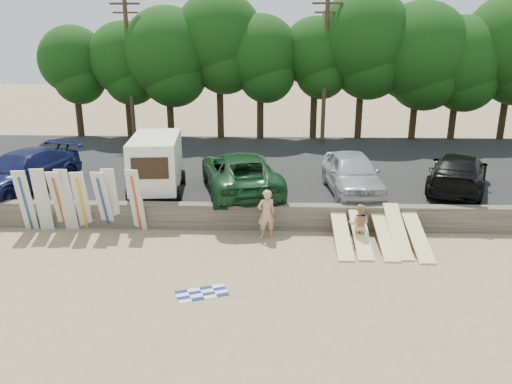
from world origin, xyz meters
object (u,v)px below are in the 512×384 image
(car_0, at_px, (22,172))
(car_2, at_px, (352,173))
(box_trailer, at_px, (156,162))
(car_3, at_px, (458,172))
(beachgoer_a, at_px, (266,214))
(cooler, at_px, (361,232))
(beachgoer_b, at_px, (359,225))
(car_1, at_px, (240,172))

(car_0, relative_size, car_2, 1.15)
(box_trailer, xyz_separation_m, car_3, (13.16, 0.82, -0.56))
(beachgoer_a, bearing_deg, cooler, 164.97)
(car_0, height_order, beachgoer_b, car_0)
(car_3, bearing_deg, beachgoer_a, 48.93)
(box_trailer, distance_m, beachgoer_b, 9.06)
(car_3, height_order, beachgoer_b, car_3)
(car_2, xyz_separation_m, cooler, (-0.04, -3.20, -1.41))
(car_0, bearing_deg, car_3, 21.20)
(car_0, distance_m, beachgoer_b, 14.63)
(car_3, height_order, beachgoer_a, car_3)
(box_trailer, xyz_separation_m, beachgoer_b, (8.12, -3.78, -1.30))
(beachgoer_b, bearing_deg, car_0, -1.03)
(box_trailer, bearing_deg, beachgoer_a, -40.06)
(car_2, bearing_deg, box_trailer, 177.52)
(box_trailer, height_order, beachgoer_a, box_trailer)
(beachgoer_a, bearing_deg, car_1, -90.08)
(car_0, distance_m, beachgoer_a, 11.26)
(beachgoer_b, height_order, cooler, beachgoer_b)
(car_2, distance_m, car_3, 4.77)
(box_trailer, bearing_deg, car_0, 173.36)
(car_2, height_order, car_3, car_2)
(car_0, xyz_separation_m, beachgoer_a, (10.75, -3.29, -0.62))
(car_0, xyz_separation_m, cooler, (14.36, -3.02, -1.40))
(car_1, bearing_deg, car_0, -12.00)
(car_2, relative_size, car_3, 0.91)
(car_3, distance_m, cooler, 6.23)
(car_0, xyz_separation_m, beachgoer_b, (14.09, -3.84, -0.78))
(car_2, relative_size, cooler, 13.51)
(box_trailer, relative_size, cooler, 10.65)
(box_trailer, bearing_deg, car_2, -4.38)
(car_1, bearing_deg, box_trailer, -9.96)
(car_3, distance_m, beachgoer_b, 6.86)
(car_1, distance_m, beachgoer_a, 3.66)
(box_trailer, distance_m, cooler, 9.10)
(box_trailer, relative_size, car_0, 0.68)
(car_2, distance_m, beachgoer_b, 4.11)
(car_2, height_order, cooler, car_2)
(car_0, height_order, beachgoer_a, car_0)
(box_trailer, distance_m, car_3, 13.19)
(beachgoer_a, xyz_separation_m, beachgoer_b, (3.34, -0.55, -0.16))
(box_trailer, bearing_deg, cooler, -25.43)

